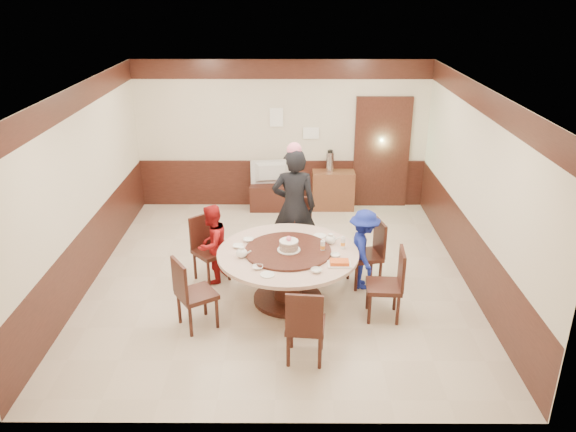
{
  "coord_description": "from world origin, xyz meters",
  "views": [
    {
      "loc": [
        0.16,
        -7.38,
        4.09
      ],
      "look_at": [
        0.13,
        -0.25,
        1.1
      ],
      "focal_mm": 35.0,
      "sensor_mm": 36.0,
      "label": 1
    }
  ],
  "objects_px": {
    "person_standing": "(294,207)",
    "thermos": "(330,162)",
    "person_blue": "(364,249)",
    "tv_stand": "(272,197)",
    "television": "(272,173)",
    "person_red": "(212,244)",
    "side_cabinet": "(333,190)",
    "shrimp_platter": "(339,263)",
    "birthday_cake": "(289,245)",
    "banquet_table": "(288,266)"
  },
  "relations": [
    {
      "from": "shrimp_platter",
      "to": "person_standing",
      "type": "bearing_deg",
      "value": 110.03
    },
    {
      "from": "person_standing",
      "to": "side_cabinet",
      "type": "height_order",
      "value": "person_standing"
    },
    {
      "from": "person_red",
      "to": "television",
      "type": "distance_m",
      "value": 2.95
    },
    {
      "from": "person_standing",
      "to": "birthday_cake",
      "type": "xyz_separation_m",
      "value": [
        -0.08,
        -1.2,
        -0.07
      ]
    },
    {
      "from": "birthday_cake",
      "to": "tv_stand",
      "type": "distance_m",
      "value": 3.48
    },
    {
      "from": "television",
      "to": "person_red",
      "type": "bearing_deg",
      "value": 66.96
    },
    {
      "from": "birthday_cake",
      "to": "thermos",
      "type": "xyz_separation_m",
      "value": [
        0.77,
        3.44,
        0.09
      ]
    },
    {
      "from": "person_blue",
      "to": "tv_stand",
      "type": "height_order",
      "value": "person_blue"
    },
    {
      "from": "person_blue",
      "to": "shrimp_platter",
      "type": "height_order",
      "value": "person_blue"
    },
    {
      "from": "person_standing",
      "to": "tv_stand",
      "type": "distance_m",
      "value": 2.35
    },
    {
      "from": "banquet_table",
      "to": "tv_stand",
      "type": "relative_size",
      "value": 2.23
    },
    {
      "from": "person_red",
      "to": "tv_stand",
      "type": "distance_m",
      "value": 2.97
    },
    {
      "from": "tv_stand",
      "to": "thermos",
      "type": "xyz_separation_m",
      "value": [
        1.1,
        0.03,
        0.69
      ]
    },
    {
      "from": "person_standing",
      "to": "thermos",
      "type": "relative_size",
      "value": 4.84
    },
    {
      "from": "banquet_table",
      "to": "shrimp_platter",
      "type": "height_order",
      "value": "shrimp_platter"
    },
    {
      "from": "shrimp_platter",
      "to": "person_blue",
      "type": "bearing_deg",
      "value": 62.18
    },
    {
      "from": "side_cabinet",
      "to": "person_blue",
      "type": "bearing_deg",
      "value": -85.96
    },
    {
      "from": "person_standing",
      "to": "birthday_cake",
      "type": "relative_size",
      "value": 5.92
    },
    {
      "from": "person_standing",
      "to": "television",
      "type": "distance_m",
      "value": 2.26
    },
    {
      "from": "banquet_table",
      "to": "person_blue",
      "type": "xyz_separation_m",
      "value": [
        1.07,
        0.4,
        0.06
      ]
    },
    {
      "from": "person_red",
      "to": "shrimp_platter",
      "type": "xyz_separation_m",
      "value": [
        1.75,
        -0.94,
        0.19
      ]
    },
    {
      "from": "person_standing",
      "to": "television",
      "type": "relative_size",
      "value": 2.3
    },
    {
      "from": "person_red",
      "to": "shrimp_platter",
      "type": "distance_m",
      "value": 2.0
    },
    {
      "from": "shrimp_platter",
      "to": "television",
      "type": "relative_size",
      "value": 0.37
    },
    {
      "from": "television",
      "to": "thermos",
      "type": "bearing_deg",
      "value": 173.9
    },
    {
      "from": "television",
      "to": "thermos",
      "type": "distance_m",
      "value": 1.12
    },
    {
      "from": "person_red",
      "to": "shrimp_platter",
      "type": "relative_size",
      "value": 3.94
    },
    {
      "from": "person_red",
      "to": "side_cabinet",
      "type": "height_order",
      "value": "person_red"
    },
    {
      "from": "person_red",
      "to": "side_cabinet",
      "type": "distance_m",
      "value": 3.48
    },
    {
      "from": "tv_stand",
      "to": "person_blue",
      "type": "bearing_deg",
      "value": -65.18
    },
    {
      "from": "side_cabinet",
      "to": "television",
      "type": "bearing_deg",
      "value": -178.53
    },
    {
      "from": "banquet_table",
      "to": "person_red",
      "type": "height_order",
      "value": "person_red"
    },
    {
      "from": "side_cabinet",
      "to": "tv_stand",
      "type": "bearing_deg",
      "value": -178.53
    },
    {
      "from": "person_red",
      "to": "side_cabinet",
      "type": "relative_size",
      "value": 1.48
    },
    {
      "from": "banquet_table",
      "to": "birthday_cake",
      "type": "bearing_deg",
      "value": -47.13
    },
    {
      "from": "tv_stand",
      "to": "side_cabinet",
      "type": "bearing_deg",
      "value": 1.47
    },
    {
      "from": "person_standing",
      "to": "person_blue",
      "type": "relative_size",
      "value": 1.56
    },
    {
      "from": "person_red",
      "to": "banquet_table",
      "type": "bearing_deg",
      "value": 91.26
    },
    {
      "from": "shrimp_platter",
      "to": "side_cabinet",
      "type": "bearing_deg",
      "value": 87.02
    },
    {
      "from": "banquet_table",
      "to": "person_red",
      "type": "xyz_separation_m",
      "value": [
        -1.1,
        0.56,
        0.06
      ]
    },
    {
      "from": "tv_stand",
      "to": "shrimp_platter",
      "type": "bearing_deg",
      "value": -75.55
    },
    {
      "from": "birthday_cake",
      "to": "thermos",
      "type": "relative_size",
      "value": 0.82
    },
    {
      "from": "birthday_cake",
      "to": "television",
      "type": "xyz_separation_m",
      "value": [
        -0.33,
        3.41,
        -0.12
      ]
    },
    {
      "from": "tv_stand",
      "to": "thermos",
      "type": "relative_size",
      "value": 2.24
    },
    {
      "from": "person_standing",
      "to": "television",
      "type": "height_order",
      "value": "person_standing"
    },
    {
      "from": "person_red",
      "to": "person_blue",
      "type": "xyz_separation_m",
      "value": [
        2.17,
        -0.16,
        -0.0
      ]
    },
    {
      "from": "banquet_table",
      "to": "person_standing",
      "type": "bearing_deg",
      "value": 85.75
    },
    {
      "from": "banquet_table",
      "to": "television",
      "type": "distance_m",
      "value": 3.42
    },
    {
      "from": "person_red",
      "to": "tv_stand",
      "type": "relative_size",
      "value": 1.39
    },
    {
      "from": "person_blue",
      "to": "birthday_cake",
      "type": "distance_m",
      "value": 1.17
    }
  ]
}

